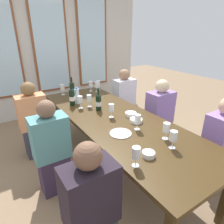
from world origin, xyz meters
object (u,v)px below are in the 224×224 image
at_px(wine_glass_8, 173,136).
at_px(seated_person_0, 52,150).
at_px(wine_glass_7, 111,108).
at_px(water_bottle, 77,96).
at_px(seated_person_5, 124,101).
at_px(wine_glass_9, 89,99).
at_px(wine_glass_2, 97,85).
at_px(wine_glass_5, 138,120).
at_px(wine_bottle_1, 72,97).
at_px(wine_glass_11, 136,153).
at_px(dining_table, 115,122).
at_px(seated_person_1, 159,118).
at_px(tasting_bowl_0, 136,120).
at_px(wine_bottle_0, 72,89).
at_px(tasting_bowl_1, 131,114).
at_px(tasting_bowl_2, 76,98).
at_px(tasting_bowl_3, 148,154).
at_px(wine_glass_0, 166,128).
at_px(wine_glass_6, 62,88).
at_px(seated_person_2, 91,212).
at_px(seated_person_4, 34,122).
at_px(wine_glass_10, 98,84).
at_px(wine_bottle_2, 98,102).
at_px(wine_glass_3, 91,85).
at_px(wine_glass_4, 80,100).
at_px(seated_person_3, 219,147).
at_px(white_plate_0, 121,133).

relative_size(wine_glass_8, seated_person_0, 0.16).
bearing_deg(wine_glass_7, wine_glass_8, -83.39).
bearing_deg(water_bottle, seated_person_5, 10.98).
relative_size(wine_glass_9, seated_person_5, 0.16).
distance_m(wine_glass_2, wine_glass_5, 1.49).
distance_m(wine_bottle_1, wine_glass_11, 1.55).
xyz_separation_m(dining_table, seated_person_1, (0.80, 0.02, -0.15)).
relative_size(wine_glass_2, wine_glass_9, 1.00).
bearing_deg(tasting_bowl_0, seated_person_0, 163.17).
bearing_deg(wine_bottle_0, tasting_bowl_1, -74.34).
bearing_deg(dining_table, tasting_bowl_2, 98.09).
xyz_separation_m(wine_bottle_0, tasting_bowl_3, (-0.08, -1.88, -0.10)).
relative_size(water_bottle, wine_glass_0, 1.38).
relative_size(wine_glass_6, wine_glass_8, 1.00).
bearing_deg(water_bottle, seated_person_2, -111.01).
bearing_deg(seated_person_4, tasting_bowl_1, -43.84).
xyz_separation_m(wine_glass_10, wine_glass_11, (-0.78, -2.01, 0.00)).
xyz_separation_m(dining_table, seated_person_0, (-0.80, 0.05, -0.15)).
relative_size(wine_bottle_2, wine_glass_10, 1.73).
bearing_deg(seated_person_2, wine_glass_11, 3.59).
bearing_deg(seated_person_2, wine_bottle_2, 58.20).
xyz_separation_m(wine_bottle_1, wine_glass_3, (0.54, 0.48, -0.01)).
xyz_separation_m(wine_glass_3, seated_person_0, (-1.07, -1.12, -0.33)).
distance_m(dining_table, tasting_bowl_3, 0.85).
bearing_deg(tasting_bowl_2, wine_glass_3, 33.63).
bearing_deg(wine_glass_10, wine_glass_4, -135.22).
distance_m(wine_glass_0, wine_glass_10, 1.86).
height_order(wine_bottle_1, seated_person_3, seated_person_3).
xyz_separation_m(wine_glass_10, seated_person_5, (0.40, -0.24, -0.33)).
distance_m(water_bottle, wine_glass_6, 0.52).
height_order(wine_bottle_0, tasting_bowl_0, wine_bottle_0).
distance_m(wine_glass_11, seated_person_4, 1.83).
relative_size(white_plate_0, seated_person_1, 0.21).
bearing_deg(tasting_bowl_3, wine_glass_8, -4.07).
relative_size(white_plate_0, tasting_bowl_2, 1.84).
distance_m(tasting_bowl_1, seated_person_1, 0.66).
bearing_deg(wine_bottle_1, wine_glass_4, -72.16).
bearing_deg(white_plate_0, wine_glass_6, 91.41).
bearing_deg(white_plate_0, wine_glass_5, -5.17).
height_order(wine_glass_5, wine_glass_11, same).
relative_size(wine_glass_0, seated_person_1, 0.16).
xyz_separation_m(wine_glass_3, wine_glass_6, (-0.48, 0.07, -0.00)).
distance_m(dining_table, wine_glass_9, 0.55).
distance_m(wine_glass_2, seated_person_4, 1.20).
xyz_separation_m(wine_bottle_2, tasting_bowl_3, (-0.16, -1.15, -0.09)).
bearing_deg(seated_person_5, tasting_bowl_0, -120.08).
height_order(wine_glass_9, seated_person_0, seated_person_0).
bearing_deg(tasting_bowl_1, white_plate_0, -140.68).
height_order(white_plate_0, seated_person_1, seated_person_1).
distance_m(wine_bottle_1, wine_glass_8, 1.57).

